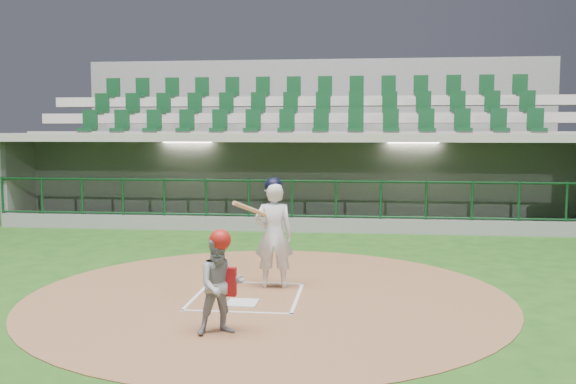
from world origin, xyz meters
name	(u,v)px	position (x,y,z in m)	size (l,w,h in m)	color
ground	(251,292)	(0.00, 0.00, 0.00)	(120.00, 120.00, 0.00)	#1E4914
dirt_circle	(268,296)	(0.30, -0.20, 0.01)	(7.20, 7.20, 0.01)	brown
home_plate	(242,303)	(0.00, -0.70, 0.02)	(0.43, 0.43, 0.02)	silver
batter_box_chalk	(247,296)	(0.00, -0.30, 0.02)	(1.55, 1.80, 0.01)	white
dugout_structure	(300,186)	(0.03, 7.82, 0.97)	(16.40, 3.70, 3.00)	slate
seating_deck	(309,164)	(0.00, 10.91, 1.42)	(17.00, 6.72, 5.15)	slate
batter	(273,232)	(0.31, 0.30, 0.88)	(0.86, 0.87, 1.74)	silver
catcher	(221,283)	(-0.01, -2.06, 0.64)	(0.72, 0.65, 1.28)	gray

